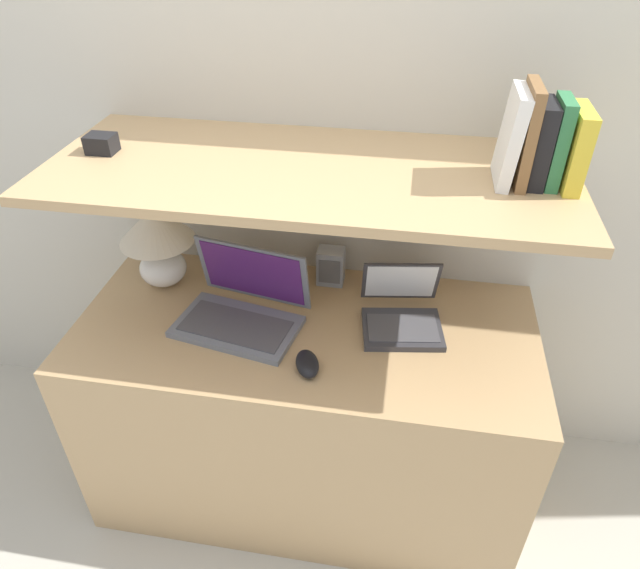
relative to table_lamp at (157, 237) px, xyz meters
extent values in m
plane|color=#B2AD9E|center=(0.52, -0.49, -0.95)|extent=(12.00, 12.00, 0.00)
cube|color=beige|center=(0.52, 0.25, 0.25)|extent=(6.00, 0.05, 2.40)
cube|color=tan|center=(0.52, -0.15, -0.57)|extent=(1.44, 0.67, 0.77)
cube|color=beige|center=(0.52, 0.20, -0.33)|extent=(1.44, 0.04, 1.25)
cube|color=tan|center=(0.52, -0.08, 0.31)|extent=(1.44, 0.60, 0.03)
ellipsoid|color=white|center=(0.00, 0.00, -0.12)|extent=(0.16, 0.16, 0.12)
cylinder|color=tan|center=(0.00, 0.00, -0.03)|extent=(0.02, 0.02, 0.05)
cone|color=beige|center=(0.00, 0.00, 0.05)|extent=(0.25, 0.25, 0.12)
cube|color=slate|center=(0.31, -0.20, -0.17)|extent=(0.41, 0.29, 0.02)
cube|color=#47474C|center=(0.31, -0.21, -0.16)|extent=(0.35, 0.21, 0.00)
cube|color=slate|center=(0.34, -0.07, -0.05)|extent=(0.38, 0.12, 0.22)
cube|color=#4C1E60|center=(0.34, -0.07, -0.05)|extent=(0.34, 0.10, 0.19)
cube|color=#333338|center=(0.82, -0.13, -0.17)|extent=(0.27, 0.22, 0.02)
cube|color=#47474C|center=(0.82, -0.14, -0.16)|extent=(0.23, 0.16, 0.00)
cube|color=#333338|center=(0.80, 0.00, -0.08)|extent=(0.25, 0.10, 0.17)
cube|color=white|center=(0.80, -0.01, -0.08)|extent=(0.22, 0.09, 0.15)
ellipsoid|color=black|center=(0.56, -0.34, -0.16)|extent=(0.10, 0.13, 0.04)
cube|color=gray|center=(0.56, 0.10, -0.12)|extent=(0.09, 0.07, 0.13)
cube|color=#59595B|center=(0.56, 0.06, -0.12)|extent=(0.07, 0.00, 0.09)
cube|color=gold|center=(1.19, -0.08, 0.42)|extent=(0.04, 0.16, 0.20)
cube|color=#2D7042|center=(1.15, -0.08, 0.43)|extent=(0.03, 0.12, 0.22)
cube|color=black|center=(1.11, -0.08, 0.43)|extent=(0.04, 0.13, 0.21)
cube|color=brown|center=(1.07, -0.08, 0.45)|extent=(0.03, 0.16, 0.25)
cube|color=silver|center=(1.03, -0.08, 0.44)|extent=(0.05, 0.16, 0.24)
cube|color=black|center=(-0.07, -0.08, 0.35)|extent=(0.08, 0.06, 0.05)
camera|label=1|loc=(0.79, -1.50, 0.97)|focal=32.00mm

